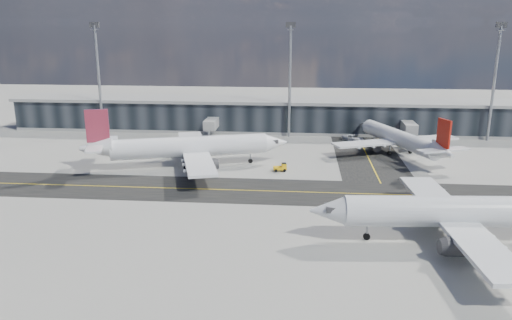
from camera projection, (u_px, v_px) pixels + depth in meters
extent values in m
plane|color=gray|center=(281.00, 199.00, 84.09)|extent=(300.00, 300.00, 0.00)
cube|color=black|center=(282.00, 191.00, 87.93)|extent=(180.00, 14.00, 0.02)
cube|color=black|center=(365.00, 150.00, 116.15)|extent=(14.00, 50.00, 0.02)
cube|color=yellow|center=(282.00, 191.00, 87.92)|extent=(180.00, 0.25, 0.01)
cube|color=yellow|center=(365.00, 150.00, 116.14)|extent=(0.25, 50.00, 0.01)
cube|color=black|center=(290.00, 117.00, 135.83)|extent=(150.00, 12.00, 8.00)
cube|color=gray|center=(290.00, 101.00, 134.66)|extent=(152.00, 13.00, 0.80)
cube|color=gray|center=(289.00, 130.00, 136.79)|extent=(150.00, 12.20, 0.80)
cube|color=gray|center=(212.00, 123.00, 130.00)|extent=(3.00, 10.00, 2.40)
cylinder|color=gray|center=(209.00, 136.00, 125.81)|extent=(0.60, 0.60, 2.40)
cube|color=gray|center=(408.00, 126.00, 125.71)|extent=(3.00, 10.00, 2.40)
cylinder|color=gray|center=(411.00, 140.00, 121.52)|extent=(0.60, 0.60, 2.40)
cylinder|color=gray|center=(99.00, 81.00, 130.73)|extent=(0.70, 0.70, 28.00)
cube|color=#2D2D30|center=(94.00, 25.00, 126.95)|extent=(2.50, 0.50, 1.40)
cylinder|color=gray|center=(290.00, 83.00, 126.44)|extent=(0.70, 0.70, 28.00)
cube|color=#2D2D30|center=(291.00, 25.00, 122.66)|extent=(2.50, 0.50, 1.40)
cylinder|color=gray|center=(494.00, 85.00, 122.15)|extent=(0.70, 0.70, 28.00)
cube|color=#2D2D30|center=(501.00, 25.00, 118.37)|extent=(2.50, 0.50, 1.40)
cylinder|color=white|center=(190.00, 147.00, 102.18)|extent=(31.45, 12.92, 4.21)
cone|color=white|center=(275.00, 143.00, 105.54)|extent=(6.23, 5.52, 4.21)
cone|color=white|center=(96.00, 148.00, 98.55)|extent=(7.24, 5.81, 4.21)
cube|color=white|center=(195.00, 151.00, 102.66)|extent=(15.11, 35.78, 0.53)
cylinder|color=#2D2D30|center=(198.00, 149.00, 109.12)|extent=(4.92, 3.56, 2.42)
cylinder|color=#2D2D30|center=(203.00, 165.00, 97.20)|extent=(4.92, 3.56, 2.42)
cube|color=silver|center=(198.00, 145.00, 108.90)|extent=(2.14, 1.00, 0.84)
cube|color=silver|center=(203.00, 161.00, 96.98)|extent=(2.14, 1.00, 0.84)
cube|color=maroon|center=(97.00, 126.00, 97.47)|extent=(4.37, 1.70, 6.52)
cube|color=white|center=(96.00, 145.00, 98.38)|extent=(6.38, 12.93, 0.37)
cube|color=#2D2D30|center=(272.00, 141.00, 105.33)|extent=(2.67, 2.81, 0.74)
cylinder|color=gray|center=(250.00, 157.00, 105.34)|extent=(0.31, 0.31, 2.10)
cylinder|color=black|center=(250.00, 161.00, 105.55)|extent=(1.01, 0.62, 0.95)
cylinder|color=black|center=(185.00, 160.00, 105.93)|extent=(1.26, 0.83, 1.16)
cylinder|color=black|center=(186.00, 168.00, 99.97)|extent=(1.26, 0.83, 1.16)
cylinder|color=white|center=(399.00, 138.00, 112.45)|extent=(13.41, 26.26, 3.58)
cone|color=white|center=(365.00, 125.00, 126.49)|extent=(5.00, 5.50, 3.58)
cone|color=white|center=(443.00, 153.00, 97.85)|extent=(5.34, 6.33, 3.58)
cube|color=white|center=(396.00, 141.00, 113.51)|extent=(29.91, 15.58, 0.45)
cylinder|color=#2D2D30|center=(373.00, 146.00, 113.09)|extent=(3.32, 4.26, 2.06)
cylinder|color=#2D2D30|center=(414.00, 143.00, 116.11)|extent=(3.32, 4.26, 2.06)
cube|color=silver|center=(373.00, 143.00, 112.90)|extent=(1.00, 1.80, 0.72)
cube|color=silver|center=(414.00, 140.00, 115.92)|extent=(1.00, 1.80, 0.72)
cube|color=#B7190C|center=(444.00, 133.00, 97.26)|extent=(1.79, 3.64, 5.55)
cube|color=white|center=(444.00, 150.00, 97.70)|extent=(10.91, 6.36, 0.31)
cube|color=#2D2D30|center=(366.00, 124.00, 125.98)|extent=(2.50, 2.40, 0.63)
cylinder|color=gray|center=(374.00, 139.00, 123.03)|extent=(0.28, 0.28, 1.79)
cylinder|color=black|center=(374.00, 141.00, 123.21)|extent=(0.59, 0.87, 0.81)
cylinder|color=black|center=(389.00, 153.00, 111.69)|extent=(0.78, 1.08, 0.99)
cylinder|color=black|center=(410.00, 151.00, 113.20)|extent=(0.78, 1.08, 0.99)
cylinder|color=silver|center=(463.00, 211.00, 67.05)|extent=(31.93, 6.49, 4.23)
cone|color=silver|center=(329.00, 211.00, 67.35)|extent=(5.57, 4.60, 4.23)
cube|color=silver|center=(454.00, 219.00, 67.35)|extent=(7.85, 36.22, 0.53)
cylinder|color=#2D2D30|center=(463.00, 247.00, 61.57)|extent=(4.60, 2.74, 2.43)
cylinder|color=#2D2D30|center=(430.00, 210.00, 73.79)|extent=(4.60, 2.74, 2.43)
cube|color=silver|center=(464.00, 241.00, 61.34)|extent=(2.14, 0.57, 0.85)
cube|color=silver|center=(431.00, 204.00, 73.57)|extent=(2.14, 0.57, 0.85)
cube|color=#2D2D30|center=(333.00, 208.00, 67.23)|extent=(2.27, 2.47, 0.74)
cylinder|color=gray|center=(367.00, 231.00, 68.05)|extent=(0.27, 0.27, 2.11)
cylinder|color=black|center=(367.00, 237.00, 68.27)|extent=(0.98, 0.44, 0.95)
cylinder|color=black|center=(477.00, 247.00, 64.95)|extent=(1.20, 0.61, 1.16)
cylinder|color=black|center=(459.00, 227.00, 71.06)|extent=(1.20, 0.61, 1.16)
cube|color=#F5B50C|center=(280.00, 168.00, 99.73)|extent=(2.78, 1.60, 0.61)
cube|color=#F5B50C|center=(284.00, 165.00, 99.62)|extent=(1.12, 1.27, 0.79)
cube|color=black|center=(284.00, 164.00, 99.54)|extent=(1.03, 1.21, 0.22)
cylinder|color=black|center=(284.00, 169.00, 100.42)|extent=(0.64, 0.31, 0.61)
cylinder|color=black|center=(285.00, 170.00, 99.32)|extent=(0.64, 0.31, 0.61)
cylinder|color=black|center=(275.00, 169.00, 100.31)|extent=(0.64, 0.31, 0.61)
cylinder|color=black|center=(276.00, 171.00, 99.22)|extent=(0.64, 0.31, 0.61)
imported|color=white|center=(353.00, 138.00, 124.72)|extent=(5.95, 6.45, 1.68)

